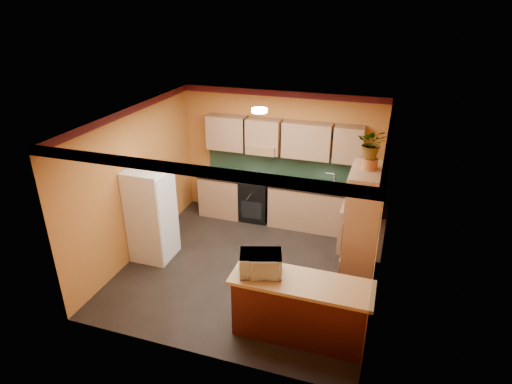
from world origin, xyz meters
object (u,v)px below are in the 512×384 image
at_px(fridge, 151,214).
at_px(base_cabinets_back, 284,203).
at_px(stove, 256,199).
at_px(microwave, 261,264).
at_px(pantry, 361,234).
at_px(breakfast_bar, 300,310).

bearing_deg(fridge, base_cabinets_back, 45.65).
xyz_separation_m(stove, microwave, (1.10, -3.14, 0.63)).
relative_size(fridge, microwave, 3.04).
height_order(base_cabinets_back, pantry, pantry).
distance_m(base_cabinets_back, breakfast_bar, 3.31).
xyz_separation_m(base_cabinets_back, fridge, (-1.92, -1.96, 0.41)).
bearing_deg(pantry, base_cabinets_back, 132.16).
relative_size(base_cabinets_back, microwave, 6.53).
bearing_deg(base_cabinets_back, fridge, -134.35).
distance_m(base_cabinets_back, pantry, 2.58).
distance_m(base_cabinets_back, fridge, 2.78).
height_order(base_cabinets_back, fridge, fridge).
bearing_deg(stove, base_cabinets_back, 0.00).
bearing_deg(microwave, fridge, 136.27).
bearing_deg(breakfast_bar, microwave, 180.00).
bearing_deg(stove, fridge, -123.41).
bearing_deg(microwave, pantry, 29.41).
distance_m(base_cabinets_back, stove, 0.63).
xyz_separation_m(fridge, microwave, (2.39, -1.18, 0.23)).
height_order(stove, fridge, fridge).
relative_size(base_cabinets_back, stove, 4.01).
relative_size(fridge, pantry, 0.81).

